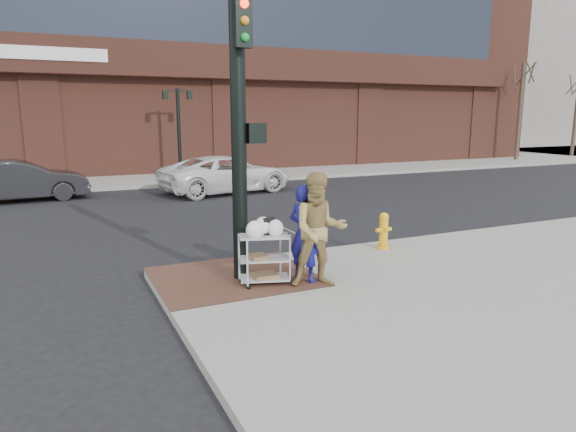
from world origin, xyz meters
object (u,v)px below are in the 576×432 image
traffic_signal_pole (240,126)px  sedan_dark (21,181)px  woman_blue (305,233)px  pedestrian_tan (319,230)px  lamp_post (179,123)px  utility_cart (264,254)px  fire_hydrant (384,230)px  minivan_white (227,174)px

traffic_signal_pole → sedan_dark: bearing=108.3°
woman_blue → sedan_dark: woman_blue is taller
traffic_signal_pole → woman_blue: bearing=-32.7°
woman_blue → pedestrian_tan: 0.36m
lamp_post → pedestrian_tan: (-1.44, -16.15, -1.50)m
traffic_signal_pole → utility_cart: 2.22m
lamp_post → woman_blue: (-1.55, -15.82, -1.61)m
pedestrian_tan → fire_hydrant: pedestrian_tan is taller
minivan_white → utility_cart: 11.65m
traffic_signal_pole → utility_cart: size_ratio=4.35×
minivan_white → fire_hydrant: (0.20, -10.17, -0.16)m
pedestrian_tan → minivan_white: 11.94m
woman_blue → lamp_post: bearing=-34.5°
traffic_signal_pole → pedestrian_tan: traffic_signal_pole is taller
pedestrian_tan → sedan_dark: bearing=128.4°
sedan_dark → fire_hydrant: bearing=-151.9°
traffic_signal_pole → minivan_white: bearing=73.2°
sedan_dark → utility_cart: 13.01m
traffic_signal_pole → pedestrian_tan: size_ratio=2.59×
traffic_signal_pole → pedestrian_tan: (1.04, -0.92, -1.71)m
lamp_post → utility_cart: bearing=-98.1°
lamp_post → woman_blue: bearing=-95.6°
pedestrian_tan → minivan_white: (2.22, 11.73, -0.40)m
fire_hydrant → utility_cart: bearing=-161.5°
traffic_signal_pole → fire_hydrant: (3.46, 0.64, -2.27)m
fire_hydrant → sedan_dark: bearing=123.3°
traffic_signal_pole → fire_hydrant: traffic_signal_pole is taller
sedan_dark → utility_cart: sedan_dark is taller
woman_blue → sedan_dark: 13.39m
traffic_signal_pole → utility_cart: bearing=-62.0°
minivan_white → pedestrian_tan: bearing=158.9°
utility_cart → traffic_signal_pole: bearing=118.0°
sedan_dark → minivan_white: bearing=-103.7°
sedan_dark → fire_hydrant: 13.45m
pedestrian_tan → sedan_dark: 13.73m
traffic_signal_pole → pedestrian_tan: 2.20m
lamp_post → minivan_white: lamp_post is taller
lamp_post → sedan_dark: (-6.41, -3.35, -1.89)m
woman_blue → minivan_white: bearing=-40.4°
lamp_post → minivan_white: bearing=-80.0°
lamp_post → pedestrian_tan: bearing=-95.1°
woman_blue → minivan_white: woman_blue is taller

